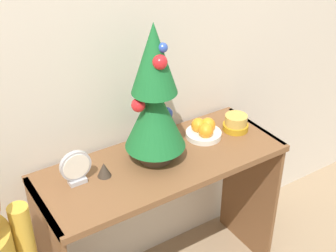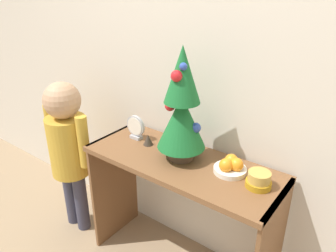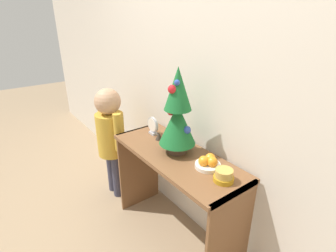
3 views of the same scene
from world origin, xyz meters
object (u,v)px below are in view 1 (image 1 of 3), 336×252
object	(u,v)px
singing_bowl	(236,123)
mini_tree	(155,99)
fruit_bowl	(204,130)
desk_clock	(76,168)
figurine	(104,170)

from	to	relation	value
singing_bowl	mini_tree	bearing A→B (deg)	179.79
fruit_bowl	desk_clock	bearing A→B (deg)	-179.38
desk_clock	figurine	size ratio (longest dim) A/B	2.35
desk_clock	fruit_bowl	bearing A→B (deg)	0.62
mini_tree	fruit_bowl	bearing A→B (deg)	6.53
mini_tree	singing_bowl	world-z (taller)	mini_tree
singing_bowl	figurine	bearing A→B (deg)	179.18
singing_bowl	desk_clock	size ratio (longest dim) A/B	0.82
desk_clock	figurine	distance (m)	0.12
mini_tree	fruit_bowl	world-z (taller)	mini_tree
fruit_bowl	mini_tree	bearing A→B (deg)	-173.47
singing_bowl	desk_clock	xyz separation A→B (m)	(-0.80, 0.03, 0.04)
mini_tree	figurine	world-z (taller)	mini_tree
fruit_bowl	figurine	world-z (taller)	fruit_bowl
fruit_bowl	figurine	size ratio (longest dim) A/B	2.61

